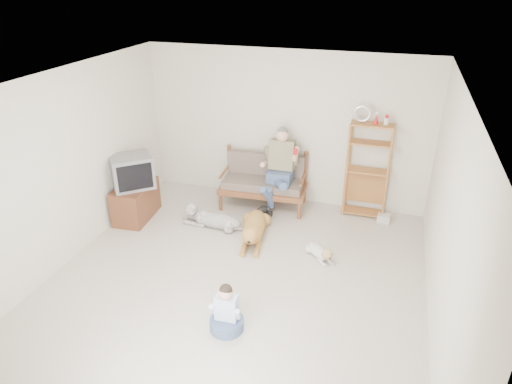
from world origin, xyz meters
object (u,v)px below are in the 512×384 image
(loveseat, at_px, (264,180))
(golden_retriever, at_px, (254,229))
(etagere, at_px, (367,169))
(tv_stand, at_px, (135,201))

(loveseat, height_order, golden_retriever, loveseat)
(loveseat, height_order, etagere, etagere)
(etagere, bearing_deg, loveseat, -174.10)
(etagere, xyz_separation_m, tv_stand, (-3.70, -1.27, -0.54))
(loveseat, relative_size, etagere, 0.80)
(loveseat, xyz_separation_m, tv_stand, (-1.96, -1.09, -0.19))
(tv_stand, relative_size, golden_retriever, 0.67)
(loveseat, height_order, tv_stand, loveseat)
(etagere, height_order, golden_retriever, etagere)
(loveseat, distance_m, tv_stand, 2.25)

